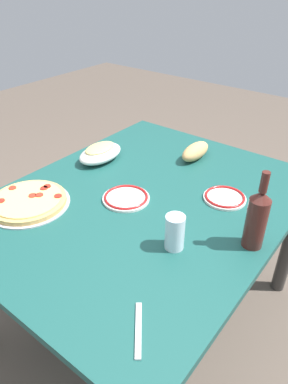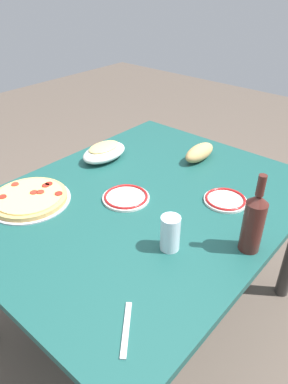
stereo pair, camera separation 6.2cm
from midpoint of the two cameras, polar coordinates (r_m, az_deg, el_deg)
The scene contains 10 objects.
ground_plane at distance 1.95m, azimuth 0.97°, elevation -19.06°, with size 8.00×8.00×0.00m, color brown.
dining_table at distance 1.51m, azimuth 1.18°, elevation -4.25°, with size 1.34×1.07×0.73m.
pepperoni_pizza at distance 1.49m, azimuth -16.78°, elevation -0.96°, with size 0.33×0.33×0.03m.
baked_pasta_dish at distance 1.74m, azimuth -5.38°, elevation 6.48°, with size 0.24×0.15×0.08m.
wine_bottle at distance 1.20m, azimuth 18.67°, elevation -4.44°, with size 0.07×0.07×0.28m.
water_glass at distance 1.18m, azimuth 5.74°, elevation -6.60°, with size 0.07×0.07×0.13m, color silver.
side_plate_near at distance 1.44m, azimuth -1.67°, elevation -0.85°, with size 0.19×0.19×0.02m.
side_plate_far at distance 1.47m, azimuth 14.10°, elevation -1.22°, with size 0.17×0.17×0.02m.
bread_loaf at distance 1.75m, azimuth 9.89°, elevation 6.24°, with size 0.20×0.08×0.08m, color tan.
fork_right at distance 0.99m, azimuth -0.95°, elevation -21.12°, with size 0.17×0.02×0.01m, color #B7B7BC.
Camera 2 is at (-0.91, -0.79, 1.53)m, focal length 33.27 mm.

